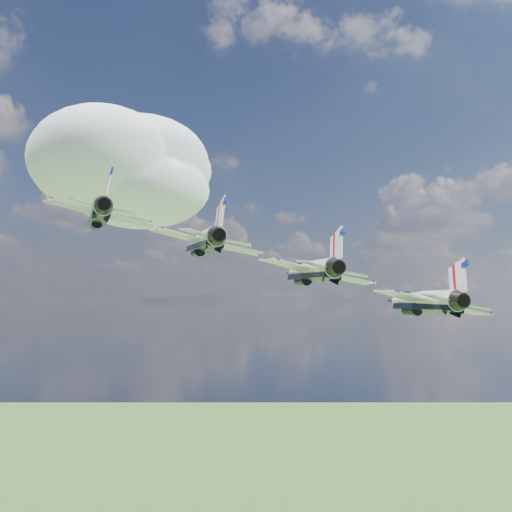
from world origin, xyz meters
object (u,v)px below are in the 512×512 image
jet_0 (100,214)px  jet_1 (203,242)px  jet_2 (310,271)px  jet_3 (421,301)px

jet_0 → jet_1: bearing=-21.6°
jet_0 → jet_1: jet_0 is taller
jet_2 → jet_1: bearing=158.4°
jet_0 → jet_1: size_ratio=1.00×
jet_2 → jet_3: (8.59, -7.03, -3.06)m
jet_2 → jet_0: bearing=158.4°
jet_1 → jet_3: jet_1 is taller
jet_1 → jet_3: size_ratio=1.00×
jet_0 → jet_2: bearing=-21.6°
jet_2 → jet_3: jet_2 is taller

